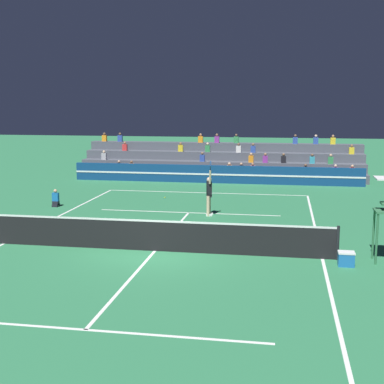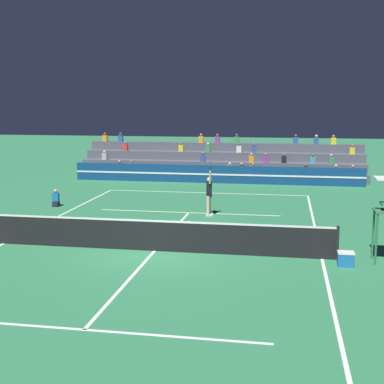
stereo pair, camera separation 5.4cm
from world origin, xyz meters
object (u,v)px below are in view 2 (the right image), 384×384
tennis_ball (165,197)px  tennis_player (209,194)px  ball_kid_courtside (56,200)px  equipment_cooler (346,259)px

tennis_ball → tennis_player: bearing=-53.8°
ball_kid_courtside → tennis_ball: bearing=34.1°
tennis_player → tennis_ball: bearing=126.2°
ball_kid_courtside → equipment_cooler: (12.70, -7.40, -0.10)m
equipment_cooler → tennis_player: bearing=128.0°
ball_kid_courtside → equipment_cooler: 14.70m
tennis_player → tennis_ball: tennis_player is taller
ball_kid_courtside → tennis_ball: ball_kid_courtside is taller
ball_kid_courtside → equipment_cooler: bearing=-30.2°
tennis_ball → equipment_cooler: bearing=-52.7°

